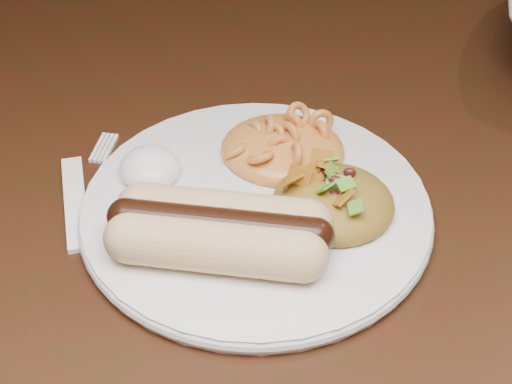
# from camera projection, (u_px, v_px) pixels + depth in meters

# --- Properties ---
(table) EXTENTS (1.60, 0.90, 0.75)m
(table) POSITION_uv_depth(u_px,v_px,m) (330.00, 226.00, 0.68)
(table) COLOR #35120B
(table) RESTS_ON floor
(plate) EXTENTS (0.31, 0.31, 0.01)m
(plate) POSITION_uv_depth(u_px,v_px,m) (256.00, 210.00, 0.55)
(plate) COLOR white
(plate) RESTS_ON table
(hotdog) EXTENTS (0.12, 0.07, 0.03)m
(hotdog) POSITION_uv_depth(u_px,v_px,m) (219.00, 230.00, 0.50)
(hotdog) COLOR #F6C190
(hotdog) RESTS_ON plate
(mac_and_cheese) EXTENTS (0.10, 0.09, 0.04)m
(mac_and_cheese) POSITION_uv_depth(u_px,v_px,m) (283.00, 135.00, 0.58)
(mac_and_cheese) COLOR #D78B41
(mac_and_cheese) RESTS_ON plate
(sour_cream) EXTENTS (0.05, 0.05, 0.03)m
(sour_cream) POSITION_uv_depth(u_px,v_px,m) (149.00, 162.00, 0.56)
(sour_cream) COLOR white
(sour_cream) RESTS_ON plate
(taco_salad) EXTENTS (0.08, 0.08, 0.04)m
(taco_salad) POSITION_uv_depth(u_px,v_px,m) (334.00, 194.00, 0.53)
(taco_salad) COLOR #C54B25
(taco_salad) RESTS_ON plate
(fork) EXTENTS (0.08, 0.15, 0.00)m
(fork) POSITION_uv_depth(u_px,v_px,m) (75.00, 202.00, 0.56)
(fork) COLOR white
(fork) RESTS_ON table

